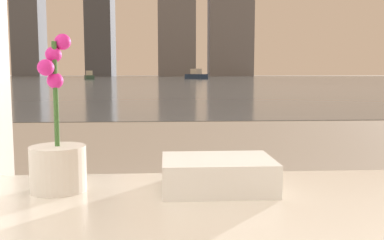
# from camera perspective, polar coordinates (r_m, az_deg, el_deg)

# --- Properties ---
(potted_orchid) EXTENTS (0.14, 0.14, 0.39)m
(potted_orchid) POSITION_cam_1_polar(r_m,az_deg,el_deg) (1.12, -17.46, -4.68)
(potted_orchid) COLOR silver
(potted_orchid) RESTS_ON bathtub
(towel_stack) EXTENTS (0.28, 0.20, 0.08)m
(towel_stack) POSITION_cam_1_polar(r_m,az_deg,el_deg) (1.09, 3.43, -7.18)
(towel_stack) COLOR white
(towel_stack) RESTS_ON bathtub
(harbor_water) EXTENTS (180.00, 110.00, 0.01)m
(harbor_water) POSITION_cam_1_polar(r_m,az_deg,el_deg) (62.14, -3.37, 5.51)
(harbor_water) COLOR slate
(harbor_water) RESTS_ON ground_plane
(harbor_boat_4) EXTENTS (1.76, 3.18, 1.13)m
(harbor_boat_4) POSITION_cam_1_polar(r_m,az_deg,el_deg) (57.20, -13.54, 5.69)
(harbor_boat_4) COLOR #335647
(harbor_boat_4) RESTS_ON harbor_water
(harbor_boat_5) EXTENTS (3.15, 3.92, 1.43)m
(harbor_boat_5) POSITION_cam_1_polar(r_m,az_deg,el_deg) (60.59, 0.55, 5.98)
(harbor_boat_5) COLOR navy
(harbor_boat_5) RESTS_ON harbor_water
(skyline_tower_2) EXTENTS (10.07, 7.22, 36.25)m
(skyline_tower_2) POSITION_cam_1_polar(r_m,az_deg,el_deg) (119.44, -2.08, 14.60)
(skyline_tower_2) COLOR slate
(skyline_tower_2) RESTS_ON ground_plane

